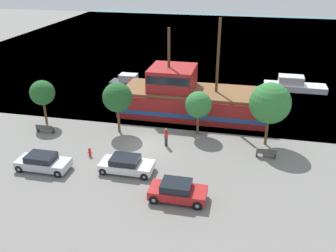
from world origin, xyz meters
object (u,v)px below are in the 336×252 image
(pirate_ship, at_px, (191,98))
(moored_boat_dockside, at_px, (131,83))
(moored_boat_outer, at_px, (294,85))
(parked_car_curb_mid, at_px, (43,162))
(parked_car_curb_rear, at_px, (177,191))
(bench_promenade_west, at_px, (45,129))
(fire_hydrant, at_px, (90,152))
(pedestrian_walking_near, at_px, (166,137))
(parked_car_curb_front, at_px, (126,164))
(bench_promenade_east, at_px, (266,153))

(pirate_ship, height_order, moored_boat_dockside, pirate_ship)
(moored_boat_outer, xyz_separation_m, parked_car_curb_mid, (-21.10, -24.42, 0.01))
(parked_car_curb_rear, bearing_deg, moored_boat_outer, 69.28)
(moored_boat_dockside, height_order, bench_promenade_west, moored_boat_dockside)
(pirate_ship, height_order, fire_hydrant, pirate_ship)
(parked_car_curb_mid, height_order, parked_car_curb_rear, parked_car_curb_rear)
(parked_car_curb_mid, bearing_deg, pedestrian_walking_near, 34.96)
(moored_boat_outer, xyz_separation_m, pedestrian_walking_near, (-12.41, -18.35, 0.23))
(pirate_ship, xyz_separation_m, bench_promenade_west, (-12.97, -7.69, -1.38))
(parked_car_curb_front, bearing_deg, bench_promenade_west, 152.88)
(parked_car_curb_rear, bearing_deg, bench_promenade_west, 151.57)
(bench_promenade_west, bearing_deg, parked_car_curb_rear, -28.43)
(moored_boat_dockside, height_order, parked_car_curb_mid, moored_boat_dockside)
(moored_boat_outer, relative_size, fire_hydrant, 9.94)
(moored_boat_dockside, height_order, parked_car_curb_rear, moored_boat_dockside)
(parked_car_curb_mid, bearing_deg, bench_promenade_east, 18.43)
(parked_car_curb_mid, height_order, fire_hydrant, parked_car_curb_mid)
(parked_car_curb_rear, bearing_deg, parked_car_curb_front, 148.89)
(moored_boat_outer, bearing_deg, fire_hydrant, -130.41)
(moored_boat_outer, height_order, bench_promenade_east, moored_boat_outer)
(pedestrian_walking_near, bearing_deg, bench_promenade_east, -1.81)
(moored_boat_outer, relative_size, pedestrian_walking_near, 4.38)
(moored_boat_dockside, bearing_deg, parked_car_curb_front, -73.47)
(parked_car_curb_front, xyz_separation_m, parked_car_curb_mid, (-6.59, -1.13, 0.03))
(bench_promenade_west, bearing_deg, bench_promenade_east, -1.08)
(moored_boat_dockside, relative_size, pedestrian_walking_near, 3.14)
(parked_car_curb_front, height_order, bench_promenade_east, parked_car_curb_front)
(parked_car_curb_rear, bearing_deg, pedestrian_walking_near, 108.20)
(moored_boat_dockside, xyz_separation_m, parked_car_curb_rear, (10.47, -22.42, 0.04))
(parked_car_curb_mid, distance_m, bench_promenade_east, 18.34)
(parked_car_curb_rear, xyz_separation_m, fire_hydrant, (-8.49, 4.53, -0.30))
(pirate_ship, bearing_deg, parked_car_curb_front, -103.68)
(moored_boat_dockside, height_order, fire_hydrant, moored_boat_dockside)
(fire_hydrant, bearing_deg, moored_boat_dockside, 96.31)
(pirate_ship, relative_size, bench_promenade_east, 10.26)
(bench_promenade_west, bearing_deg, moored_boat_outer, 36.79)
(moored_boat_outer, xyz_separation_m, parked_car_curb_rear, (-9.87, -26.09, 0.05))
(bench_promenade_west, relative_size, pedestrian_walking_near, 1.01)
(moored_boat_dockside, bearing_deg, moored_boat_outer, 10.23)
(moored_boat_outer, bearing_deg, pedestrian_walking_near, -124.09)
(bench_promenade_east, bearing_deg, parked_car_curb_mid, -161.57)
(parked_car_curb_front, relative_size, fire_hydrant, 5.49)
(bench_promenade_east, bearing_deg, parked_car_curb_front, -156.66)
(bench_promenade_east, xyz_separation_m, bench_promenade_west, (-20.68, 0.39, 0.00))
(bench_promenade_east, relative_size, bench_promenade_west, 0.93)
(moored_boat_outer, xyz_separation_m, bench_promenade_east, (-3.70, -18.62, -0.22))
(bench_promenade_west, distance_m, pedestrian_walking_near, 11.98)
(parked_car_curb_front, relative_size, parked_car_curb_mid, 1.00)
(parked_car_curb_front, distance_m, parked_car_curb_mid, 6.68)
(fire_hydrant, bearing_deg, pedestrian_walking_near, 28.44)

